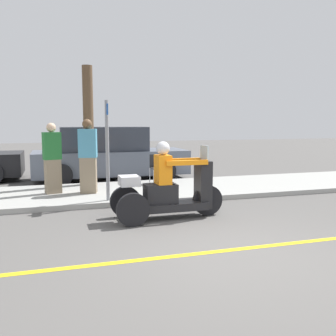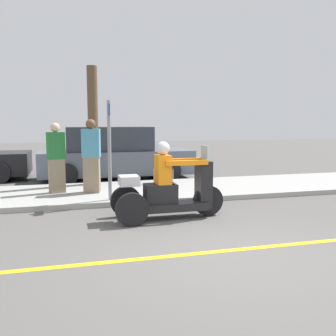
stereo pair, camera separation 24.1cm
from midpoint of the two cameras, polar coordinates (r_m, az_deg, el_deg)
ground_plane at (r=5.59m, az=9.37°, el=-12.43°), size 60.00×60.00×0.00m
lane_stripe at (r=5.49m, az=6.90°, el=-12.71°), size 24.00×0.12×0.01m
sidewalk_strip at (r=9.81m, az=-1.84°, el=-3.48°), size 28.00×2.80×0.12m
motorcycle_trike at (r=7.19m, az=1.05°, el=-3.55°), size 2.19×0.83×1.49m
spectator_mid_group at (r=9.32m, az=-10.87°, el=1.60°), size 0.48×0.35×1.80m
spectator_with_child at (r=9.49m, az=-15.97°, el=1.29°), size 0.45×0.34×1.71m
folding_chair_curbside at (r=10.52m, az=-0.20°, el=0.36°), size 0.47×0.47×0.82m
parked_car_lot_right at (r=12.25m, az=-7.63°, el=2.02°), size 4.86×1.98×1.69m
tree_trunk at (r=10.56m, az=-10.70°, el=6.33°), size 0.28×0.28×3.24m
street_sign at (r=8.31m, az=-8.11°, el=3.29°), size 0.08×0.36×2.20m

